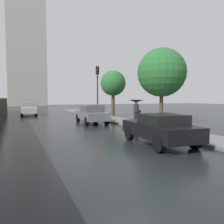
{
  "coord_description": "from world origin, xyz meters",
  "views": [
    {
      "loc": [
        -3.04,
        -5.49,
        2.01
      ],
      "look_at": [
        1.22,
        4.06,
        1.33
      ],
      "focal_mm": 34.57,
      "sensor_mm": 36.0,
      "label": 1
    }
  ],
  "objects": [
    {
      "name": "pedestrian_with_umbrella_near",
      "position": [
        5.41,
        8.86,
        1.55
      ],
      "size": [
        1.17,
        1.17,
        1.74
      ],
      "rotation": [
        0.0,
        0.0,
        3.0
      ],
      "color": "black",
      "rests_on": "sidewalk_strip"
    },
    {
      "name": "street_tree_mid",
      "position": [
        6.83,
        7.63,
        3.87
      ],
      "size": [
        3.57,
        3.57,
        5.67
      ],
      "color": "#4C3823",
      "rests_on": "ground"
    },
    {
      "name": "street_tree_near",
      "position": [
        6.93,
        16.52,
        3.62
      ],
      "size": [
        2.81,
        2.81,
        5.07
      ],
      "color": "#4C3823",
      "rests_on": "ground"
    },
    {
      "name": "ground",
      "position": [
        0.0,
        0.0,
        0.0
      ],
      "size": [
        120.0,
        120.0,
        0.0
      ],
      "primitive_type": "plane",
      "color": "black"
    },
    {
      "name": "car_black_near_kerb",
      "position": [
        2.64,
        2.15,
        0.7
      ],
      "size": [
        2.09,
        4.08,
        1.33
      ],
      "rotation": [
        0.0,
        0.0,
        -0.07
      ],
      "color": "black",
      "rests_on": "ground"
    },
    {
      "name": "distant_tower",
      "position": [
        0.07,
        57.37,
        16.88
      ],
      "size": [
        9.8,
        11.76,
        33.76
      ],
      "color": "#9E9993",
      "rests_on": "ground"
    },
    {
      "name": "traffic_light",
      "position": [
        4.14,
        13.97,
        3.49
      ],
      "size": [
        0.26,
        0.39,
        4.89
      ],
      "color": "black",
      "rests_on": "sidewalk_strip"
    },
    {
      "name": "car_silver_mid_road",
      "position": [
        -1.68,
        21.13,
        0.77
      ],
      "size": [
        1.9,
        4.49,
        1.51
      ],
      "rotation": [
        0.0,
        0.0,
        3.09
      ],
      "color": "#B2B5BA",
      "rests_on": "ground"
    },
    {
      "name": "car_grey_far_ahead",
      "position": [
        2.52,
        11.01,
        0.74
      ],
      "size": [
        1.96,
        4.59,
        1.46
      ],
      "rotation": [
        0.0,
        0.0,
        -0.05
      ],
      "color": "slate",
      "rests_on": "ground"
    }
  ]
}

